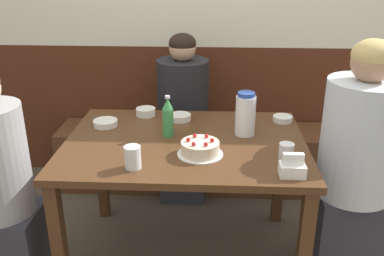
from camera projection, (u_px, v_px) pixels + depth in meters
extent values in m
plane|color=#4C4238|center=(186.00, 256.00, 2.45)|extent=(12.00, 12.00, 0.00)
cube|color=#4C2314|center=(194.00, 112.00, 3.24)|extent=(4.80, 0.04, 0.99)
cube|color=#56331E|center=(193.00, 157.00, 3.14)|extent=(1.93, 0.38, 0.44)
cube|color=#4C2D19|center=(185.00, 144.00, 2.19)|extent=(1.22, 0.89, 0.03)
cube|color=#4C2D19|center=(59.00, 247.00, 1.98)|extent=(0.06, 0.06, 0.69)
cube|color=#4C2D19|center=(304.00, 255.00, 1.93)|extent=(0.06, 0.06, 0.69)
cube|color=#4C2D19|center=(102.00, 168.00, 2.72)|extent=(0.06, 0.06, 0.69)
cube|color=#4C2D19|center=(279.00, 172.00, 2.66)|extent=(0.06, 0.06, 0.69)
cylinder|color=white|center=(200.00, 154.00, 2.03)|extent=(0.22, 0.22, 0.01)
cylinder|color=beige|center=(200.00, 148.00, 2.01)|extent=(0.18, 0.18, 0.06)
sphere|color=red|center=(206.00, 136.00, 2.04)|extent=(0.02, 0.02, 0.02)
sphere|color=red|center=(195.00, 136.00, 2.05)|extent=(0.02, 0.02, 0.02)
sphere|color=red|center=(188.00, 140.00, 2.00)|extent=(0.02, 0.02, 0.02)
sphere|color=red|center=(194.00, 144.00, 1.96)|extent=(0.02, 0.02, 0.02)
sphere|color=red|center=(206.00, 144.00, 1.95)|extent=(0.02, 0.02, 0.02)
sphere|color=red|center=(212.00, 140.00, 2.00)|extent=(0.02, 0.02, 0.02)
cylinder|color=white|center=(245.00, 116.00, 2.22)|extent=(0.10, 0.10, 0.21)
cylinder|color=#28479E|center=(246.00, 94.00, 2.18)|extent=(0.09, 0.09, 0.02)
cylinder|color=#388E4C|center=(168.00, 122.00, 2.21)|extent=(0.06, 0.06, 0.15)
cone|color=#388E4C|center=(168.00, 104.00, 2.18)|extent=(0.06, 0.06, 0.06)
cylinder|color=silver|center=(167.00, 97.00, 2.16)|extent=(0.03, 0.03, 0.01)
cube|color=white|center=(292.00, 170.00, 1.83)|extent=(0.11, 0.08, 0.05)
cube|color=white|center=(293.00, 159.00, 1.81)|extent=(0.09, 0.03, 0.05)
cylinder|color=white|center=(180.00, 117.00, 2.44)|extent=(0.12, 0.12, 0.03)
cylinder|color=white|center=(146.00, 112.00, 2.51)|extent=(0.11, 0.11, 0.04)
cylinder|color=white|center=(105.00, 123.00, 2.36)|extent=(0.13, 0.13, 0.03)
cylinder|color=white|center=(283.00, 119.00, 2.43)|extent=(0.11, 0.11, 0.03)
cylinder|color=silver|center=(133.00, 157.00, 1.88)|extent=(0.07, 0.07, 0.10)
cylinder|color=silver|center=(286.00, 151.00, 1.98)|extent=(0.07, 0.07, 0.07)
cylinder|color=silver|center=(245.00, 114.00, 2.41)|extent=(0.07, 0.07, 0.10)
cube|color=#33333D|center=(11.00, 248.00, 2.16)|extent=(0.34, 0.30, 0.45)
cube|color=#33333D|center=(183.00, 164.00, 3.02)|extent=(0.30, 0.34, 0.45)
cylinder|color=black|center=(183.00, 99.00, 2.84)|extent=(0.34, 0.34, 0.53)
sphere|color=tan|center=(182.00, 48.00, 2.71)|extent=(0.17, 0.17, 0.17)
ellipsoid|color=black|center=(182.00, 43.00, 2.70)|extent=(0.18, 0.18, 0.13)
cube|color=#33333D|center=(345.00, 228.00, 2.32)|extent=(0.34, 0.30, 0.45)
cylinder|color=silver|center=(360.00, 139.00, 2.12)|extent=(0.38, 0.38, 0.60)
sphere|color=#A87A5B|center=(372.00, 62.00, 1.97)|extent=(0.20, 0.20, 0.20)
ellipsoid|color=tan|center=(374.00, 55.00, 1.96)|extent=(0.20, 0.20, 0.15)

